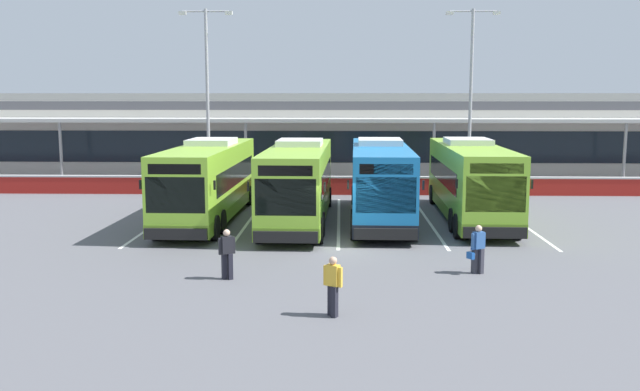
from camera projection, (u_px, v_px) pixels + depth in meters
name	position (u px, v px, depth m)	size (l,w,h in m)	color
ground_plane	(338.00, 248.00, 26.62)	(200.00, 200.00, 0.00)	#56565B
terminal_building	(340.00, 133.00, 52.81)	(70.00, 13.00, 6.00)	beige
red_barrier_wall	(339.00, 185.00, 40.89)	(60.00, 0.40, 1.10)	maroon
coach_bus_leftmost	(208.00, 182.00, 32.31)	(3.07, 12.20, 3.78)	#8CC633
coach_bus_left_centre	(299.00, 184.00, 31.75)	(3.07, 12.20, 3.78)	#8CC633
coach_bus_centre	(380.00, 182.00, 32.31)	(3.07, 12.20, 3.78)	#1972B7
coach_bus_right_centre	(470.00, 182.00, 32.57)	(3.07, 12.20, 3.78)	#8CC633
bay_stripe_far_west	(163.00, 219.00, 32.80)	(0.14, 13.00, 0.01)	silver
bay_stripe_west	(250.00, 219.00, 32.68)	(0.14, 13.00, 0.01)	silver
bay_stripe_mid_west	(339.00, 220.00, 32.56)	(0.14, 13.00, 0.01)	silver
bay_stripe_centre	(428.00, 220.00, 32.43)	(0.14, 13.00, 0.01)	silver
bay_stripe_mid_east	(518.00, 221.00, 32.31)	(0.14, 13.00, 0.01)	silver
pedestrian_with_handbag	(478.00, 248.00, 22.62)	(0.64, 0.46, 1.62)	#33333D
pedestrian_child	(227.00, 252.00, 21.91)	(0.52, 0.35, 1.62)	black
pedestrian_near_bin	(333.00, 284.00, 18.21)	(0.51, 0.41, 1.62)	black
lamp_post_west	(207.00, 88.00, 42.01)	(3.24, 0.28, 11.00)	#9E9EA3
lamp_post_centre	(471.00, 88.00, 41.94)	(3.24, 0.28, 11.00)	#9E9EA3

